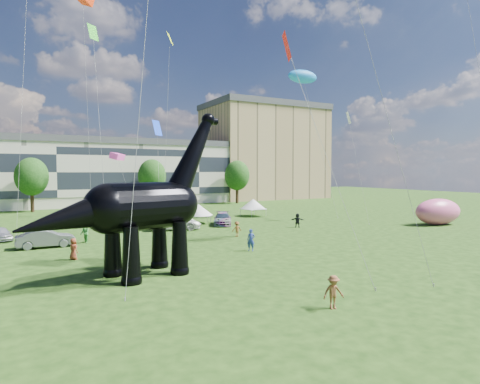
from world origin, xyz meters
name	(u,v)px	position (x,y,z in m)	size (l,w,h in m)	color
ground	(266,279)	(0.00, 0.00, 0.00)	(220.00, 220.00, 0.00)	#16330C
terrace_row	(55,175)	(-8.00, 62.00, 6.00)	(78.00, 11.00, 12.00)	beige
apartment_block	(264,154)	(40.00, 65.00, 11.00)	(28.00, 18.00, 22.00)	tan
tree_mid_left	(32,174)	(-12.00, 53.00, 6.29)	(5.20, 5.20, 9.44)	#382314
tree_mid_right	(152,173)	(8.00, 53.00, 6.29)	(5.20, 5.20, 9.44)	#382314
tree_far_right	(237,173)	(26.00, 53.00, 6.29)	(5.20, 5.20, 9.44)	#382314
dinosaur_sculpture	(137,210)	(-6.80, 4.49, 4.26)	(13.80, 5.43, 11.28)	black
car_silver	(0,234)	(-15.22, 23.98, 0.66)	(1.56, 3.88, 1.32)	silver
car_grey	(46,239)	(-11.52, 18.02, 0.79)	(1.68, 4.81, 1.58)	slate
car_white	(175,223)	(2.05, 22.80, 0.81)	(2.70, 5.86, 1.63)	white
car_dark	(223,219)	(8.61, 23.97, 0.75)	(2.10, 5.17, 1.50)	#595960
gazebo_near	(199,210)	(6.43, 26.50, 1.77)	(4.46, 4.46, 2.52)	silver
gazebo_far	(253,204)	(16.88, 30.63, 1.81)	(4.20, 4.20, 2.58)	silver
inflatable_pink	(438,212)	(32.38, 11.33, 1.64)	(6.56, 3.28, 3.28)	#F15D98
visitors	(146,236)	(-3.46, 14.83, 0.86)	(40.74, 34.15, 1.86)	brown
kites	(260,21)	(13.74, 23.46, 25.65)	(63.88, 45.63, 28.86)	red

